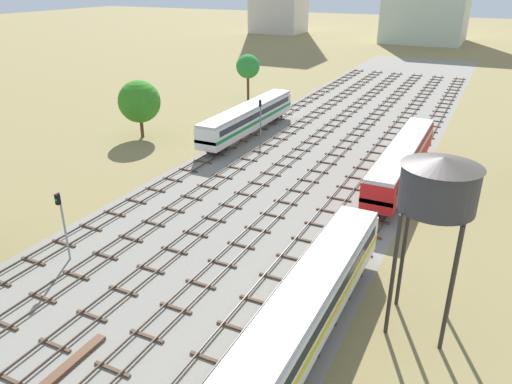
% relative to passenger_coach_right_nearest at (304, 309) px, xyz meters
% --- Properties ---
extents(ground_plane, '(480.00, 480.00, 0.00)m').
position_rel_passenger_coach_right_nearest_xyz_m(ground_plane, '(-10.75, 27.11, -2.61)').
color(ground_plane, olive).
extents(ballast_bed, '(25.50, 176.00, 0.01)m').
position_rel_passenger_coach_right_nearest_xyz_m(ballast_bed, '(-10.75, 27.11, -2.61)').
color(ballast_bed, gray).
rests_on(ballast_bed, ground).
extents(track_far_left, '(2.40, 126.00, 0.29)m').
position_rel_passenger_coach_right_nearest_xyz_m(track_far_left, '(-21.50, 28.11, -2.48)').
color(track_far_left, '#47382D').
rests_on(track_far_left, ground).
extents(track_left, '(2.40, 126.00, 0.29)m').
position_rel_passenger_coach_right_nearest_xyz_m(track_left, '(-17.20, 28.11, -2.48)').
color(track_left, '#47382D').
rests_on(track_left, ground).
extents(track_centre_left, '(2.40, 126.00, 0.29)m').
position_rel_passenger_coach_right_nearest_xyz_m(track_centre_left, '(-12.90, 28.11, -2.48)').
color(track_centre_left, '#47382D').
rests_on(track_centre_left, ground).
extents(track_centre, '(2.40, 126.00, 0.29)m').
position_rel_passenger_coach_right_nearest_xyz_m(track_centre, '(-8.60, 28.11, -2.48)').
color(track_centre, '#47382D').
rests_on(track_centre, ground).
extents(track_centre_right, '(2.40, 126.00, 0.29)m').
position_rel_passenger_coach_right_nearest_xyz_m(track_centre_right, '(-4.30, 28.11, -2.48)').
color(track_centre_right, '#47382D').
rests_on(track_centre_right, ground).
extents(track_right, '(2.40, 126.00, 0.29)m').
position_rel_passenger_coach_right_nearest_xyz_m(track_right, '(-0.00, 28.11, -2.48)').
color(track_right, '#47382D').
rests_on(track_right, ground).
extents(passenger_coach_right_nearest, '(2.96, 22.00, 3.80)m').
position_rel_passenger_coach_right_nearest_xyz_m(passenger_coach_right_nearest, '(0.00, 0.00, 0.00)').
color(passenger_coach_right_nearest, white).
rests_on(passenger_coach_right_nearest, ground).
extents(passenger_coach_right_near, '(2.96, 22.00, 3.80)m').
position_rel_passenger_coach_right_nearest_xyz_m(passenger_coach_right_near, '(0.00, 27.74, 0.00)').
color(passenger_coach_right_near, red).
rests_on(passenger_coach_right_near, ground).
extents(passenger_coach_far_left_mid, '(2.96, 22.00, 3.80)m').
position_rel_passenger_coach_right_nearest_xyz_m(passenger_coach_far_left_mid, '(-21.50, 35.23, 0.00)').
color(passenger_coach_far_left_mid, white).
rests_on(passenger_coach_far_left_mid, ground).
extents(water_tower, '(4.37, 4.37, 10.95)m').
position_rel_passenger_coach_right_nearest_xyz_m(water_tower, '(5.60, 4.92, 6.66)').
color(water_tower, '#2D2826').
rests_on(water_tower, ground).
extents(signal_post_nearest, '(0.28, 0.47, 5.55)m').
position_rel_passenger_coach_right_nearest_xyz_m(signal_post_nearest, '(-19.35, 1.10, 0.90)').
color(signal_post_nearest, gray).
rests_on(signal_post_nearest, ground).
extents(signal_post_near, '(0.28, 0.47, 5.32)m').
position_rel_passenger_coach_right_nearest_xyz_m(signal_post_near, '(-19.35, 34.39, 0.77)').
color(signal_post_near, gray).
rests_on(signal_post_near, ground).
extents(lineside_tree_0, '(4.00, 4.00, 7.69)m').
position_rel_passenger_coach_right_nearest_xyz_m(lineside_tree_0, '(-31.03, 53.69, 3.04)').
color(lineside_tree_0, '#4C331E').
rests_on(lineside_tree_0, ground).
extents(lineside_tree_2, '(5.48, 5.48, 7.53)m').
position_rel_passenger_coach_right_nearest_xyz_m(lineside_tree_2, '(-33.90, 28.39, 2.16)').
color(lineside_tree_2, '#4C331E').
rests_on(lineside_tree_2, ground).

